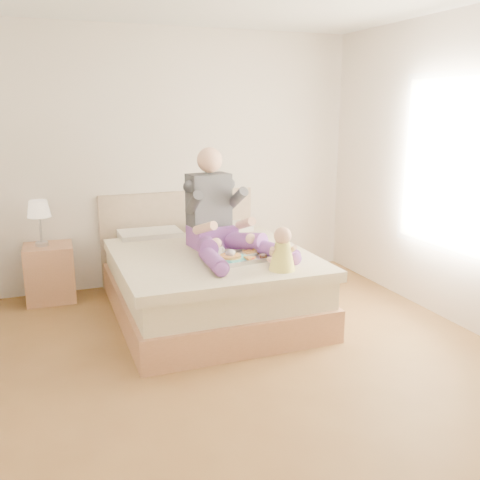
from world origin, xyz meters
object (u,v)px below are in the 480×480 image
object	(u,v)px
bed	(205,278)
nightstand	(50,273)
tray	(240,256)
baby	(282,252)
adult	(218,220)

from	to	relation	value
bed	nightstand	xyz separation A→B (m)	(-1.38, 0.80, -0.03)
tray	baby	xyz separation A→B (m)	(0.20, -0.41, 0.11)
bed	nightstand	distance (m)	1.59
adult	nightstand	bearing A→B (deg)	141.77
nightstand	bed	bearing A→B (deg)	-27.99
bed	adult	world-z (taller)	adult
tray	adult	bearing A→B (deg)	92.59
bed	tray	size ratio (longest dim) A/B	4.16
bed	adult	bearing A→B (deg)	-42.02
bed	nightstand	world-z (taller)	bed
tray	baby	distance (m)	0.47
nightstand	tray	size ratio (longest dim) A/B	1.09
nightstand	baby	distance (m)	2.47
baby	tray	bearing A→B (deg)	121.39
bed	baby	size ratio (longest dim) A/B	6.11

